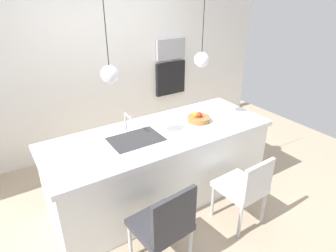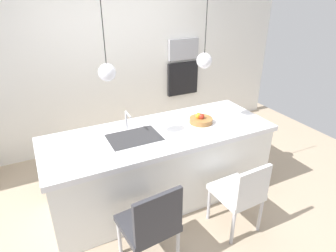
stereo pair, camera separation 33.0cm
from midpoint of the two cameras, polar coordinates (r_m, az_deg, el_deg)
The scene contains 12 objects.
floor at distance 3.76m, azimuth 1.18°, elevation -13.25°, with size 6.60×6.60×0.00m, color tan.
back_wall at distance 4.57m, azimuth -8.48°, elevation 12.01°, with size 6.00×0.10×2.60m, color silver.
kitchen_island at distance 3.50m, azimuth 1.24°, elevation -7.60°, with size 2.62×0.98×0.88m.
sink_basin at distance 3.16m, azimuth -3.70°, elevation -2.40°, with size 0.56×0.40×0.02m, color #2D2D30.
faucet at distance 3.28m, azimuth -5.23°, elevation 1.46°, with size 0.02×0.17×0.22m.
fruit_bowl at distance 3.52m, azimuth 9.15°, elevation 1.15°, with size 0.28×0.28×0.13m.
microwave at distance 4.96m, azimuth 4.97°, elevation 14.81°, with size 0.54×0.08×0.34m, color #9E9EA3.
oven at distance 5.08m, azimuth 4.75°, elevation 9.26°, with size 0.56×0.08×0.56m, color black.
chair_near at distance 2.67m, azimuth 0.35°, elevation -18.64°, with size 0.51×0.49×0.90m.
chair_middle at distance 3.15m, azimuth 17.08°, elevation -12.43°, with size 0.45×0.48×0.84m.
pendant_light_left at distance 2.81m, azimuth -8.57°, elevation 10.36°, with size 0.17×0.17×0.77m.
pendant_light_right at distance 3.29m, azimuth 10.06°, elevation 12.55°, with size 0.17×0.17×0.77m.
Camera 2 is at (-1.22, -2.66, 2.37)m, focal length 31.04 mm.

